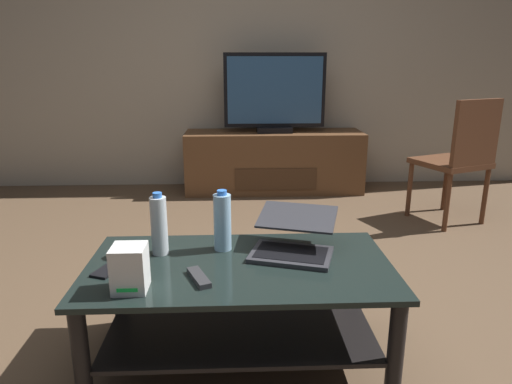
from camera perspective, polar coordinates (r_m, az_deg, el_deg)
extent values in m
plane|color=brown|center=(2.32, 1.69, -15.03)|extent=(7.68, 7.68, 0.00)
cube|color=#B2A38C|center=(4.56, -0.62, 18.57)|extent=(6.40, 0.12, 2.80)
cube|color=black|center=(1.84, -2.06, -9.18)|extent=(1.20, 0.64, 0.02)
cube|color=black|center=(1.97, -1.98, -16.20)|extent=(1.05, 0.56, 0.02)
cylinder|color=black|center=(1.80, -20.77, -18.80)|extent=(0.06, 0.06, 0.40)
cylinder|color=black|center=(1.80, 16.88, -18.30)|extent=(0.06, 0.06, 0.40)
cylinder|color=black|center=(2.24, -16.55, -11.05)|extent=(0.06, 0.06, 0.40)
cylinder|color=black|center=(2.25, 12.37, -10.69)|extent=(0.06, 0.06, 0.40)
cube|color=brown|center=(4.34, 2.21, 3.80)|extent=(1.63, 0.47, 0.56)
cube|color=#432A18|center=(4.13, 2.46, 1.58)|extent=(0.73, 0.01, 0.20)
cube|color=black|center=(4.27, 2.27, 7.73)|extent=(0.32, 0.20, 0.05)
cube|color=black|center=(4.23, 2.33, 12.44)|extent=(0.91, 0.04, 0.65)
cube|color=#2D517A|center=(4.21, 2.35, 12.42)|extent=(0.85, 0.01, 0.59)
cube|color=#59331E|center=(3.77, 22.83, 3.35)|extent=(0.57, 0.57, 0.04)
cube|color=#59331E|center=(3.60, 25.57, 6.44)|extent=(0.40, 0.19, 0.49)
cylinder|color=#59331E|center=(4.08, 22.36, 0.88)|extent=(0.04, 0.04, 0.43)
cylinder|color=#59331E|center=(3.82, 18.44, 0.28)|extent=(0.04, 0.04, 0.43)
cylinder|color=#59331E|center=(3.84, 26.44, -0.49)|extent=(0.04, 0.04, 0.43)
cylinder|color=#59331E|center=(3.56, 22.55, -1.23)|extent=(0.04, 0.04, 0.43)
cube|color=#333338|center=(1.90, 4.35, -7.71)|extent=(0.38, 0.31, 0.02)
cube|color=black|center=(1.90, 4.36, -7.44)|extent=(0.32, 0.25, 0.00)
cube|color=#333338|center=(1.98, 5.14, -3.06)|extent=(0.37, 0.31, 0.05)
cube|color=#3F8CD8|center=(1.98, 5.12, -3.12)|extent=(0.34, 0.27, 0.04)
cube|color=white|center=(1.67, -15.33, -9.09)|extent=(0.12, 0.12, 0.16)
cube|color=#19D84C|center=(1.64, -15.64, -11.63)|extent=(0.07, 0.00, 0.01)
cylinder|color=silver|center=(1.92, -11.88, -4.12)|extent=(0.07, 0.07, 0.24)
cylinder|color=blue|center=(1.88, -12.11, -0.37)|extent=(0.04, 0.04, 0.02)
cylinder|color=#99C6E5|center=(1.93, -4.17, -3.77)|extent=(0.07, 0.07, 0.24)
cylinder|color=blue|center=(1.89, -4.25, -0.07)|extent=(0.04, 0.04, 0.02)
cube|color=black|center=(1.86, -17.75, -9.12)|extent=(0.12, 0.16, 0.01)
cube|color=#2D2D30|center=(1.72, -7.07, -10.44)|extent=(0.10, 0.16, 0.02)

